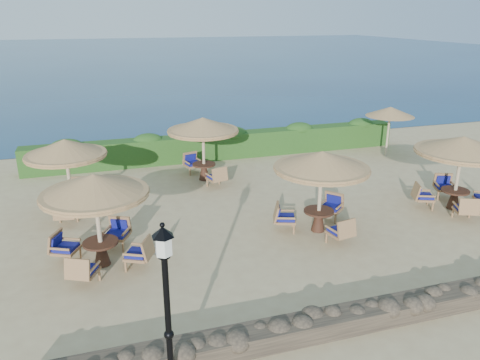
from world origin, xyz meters
TOP-DOWN VIEW (x-y plane):
  - ground at (0.00, 0.00)m, footprint 120.00×120.00m
  - sea at (0.00, 70.00)m, footprint 160.00×160.00m
  - hedge at (0.00, 7.20)m, footprint 18.00×0.90m
  - stone_wall at (0.00, -6.20)m, footprint 15.00×0.65m
  - lamp_post at (-4.80, -6.80)m, footprint 0.44×0.44m
  - extra_parasol at (7.80, 5.20)m, footprint 2.30×2.30m
  - cafe_set_0 at (-5.88, -1.69)m, footprint 2.87×2.87m
  - cafe_set_1 at (0.80, -1.51)m, footprint 2.99×2.99m
  - cafe_set_2 at (6.23, -1.30)m, footprint 3.18×3.18m
  - cafe_set_3 at (-6.74, 2.34)m, footprint 2.71×2.87m
  - cafe_set_4 at (-1.56, 4.35)m, footprint 2.92×2.92m

SIDE VIEW (x-z plane):
  - ground at x=0.00m, z-range 0.00..0.00m
  - sea at x=0.00m, z-range 0.00..0.00m
  - stone_wall at x=0.00m, z-range 0.00..0.44m
  - hedge at x=0.00m, z-range 0.00..1.20m
  - lamp_post at x=-4.80m, z-range -0.10..3.21m
  - cafe_set_0 at x=-5.88m, z-range 0.51..3.17m
  - cafe_set_2 at x=6.23m, z-range 0.58..3.24m
  - cafe_set_1 at x=0.80m, z-range 0.62..3.28m
  - cafe_set_3 at x=-6.74m, z-range 0.67..3.32m
  - cafe_set_4 at x=-1.56m, z-range 0.71..3.36m
  - extra_parasol at x=7.80m, z-range 0.97..3.37m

